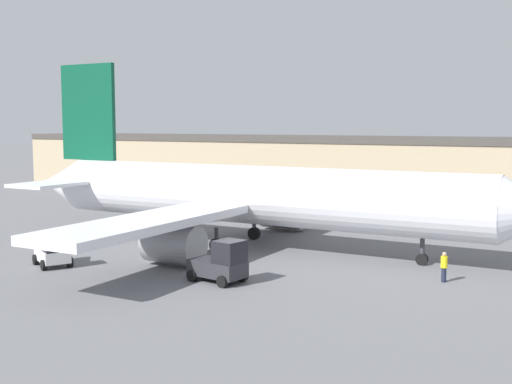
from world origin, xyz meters
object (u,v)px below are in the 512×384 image
(baggage_tug, at_px, (221,263))
(belt_loader_truck, at_px, (53,251))
(airplane, at_px, (243,195))
(ground_crew_worker, at_px, (444,266))

(baggage_tug, relative_size, belt_loader_truck, 1.08)
(belt_loader_truck, bearing_deg, baggage_tug, 36.65)
(airplane, relative_size, baggage_tug, 12.04)
(airplane, distance_m, belt_loader_truck, 12.92)
(airplane, height_order, baggage_tug, airplane)
(belt_loader_truck, bearing_deg, airplane, 87.11)
(baggage_tug, xyz_separation_m, belt_loader_truck, (-10.60, -1.72, -0.10))
(ground_crew_worker, xyz_separation_m, baggage_tug, (-10.19, -5.88, 0.17))
(airplane, height_order, ground_crew_worker, airplane)
(airplane, xyz_separation_m, baggage_tug, (4.21, -9.21, -2.48))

